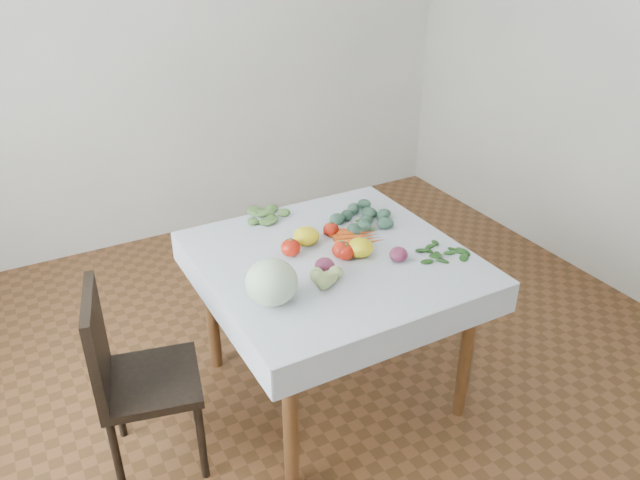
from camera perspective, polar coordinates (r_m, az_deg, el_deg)
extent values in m
plane|color=brown|center=(3.20, 1.07, -13.26)|extent=(4.00, 4.00, 0.00)
cube|color=white|center=(4.30, -12.77, 17.45)|extent=(4.00, 0.04, 2.70)
cube|color=brown|center=(2.76, 1.20, -1.92)|extent=(1.00, 1.00, 0.04)
cylinder|color=brown|center=(2.52, -2.72, -16.31)|extent=(0.06, 0.06, 0.71)
cylinder|color=brown|center=(2.91, 13.23, -9.99)|extent=(0.06, 0.06, 0.71)
cylinder|color=brown|center=(3.16, -9.89, -6.16)|extent=(0.06, 0.06, 0.71)
cylinder|color=brown|center=(3.48, 3.81, -2.24)|extent=(0.06, 0.06, 0.71)
cube|color=white|center=(2.75, 1.21, -1.51)|extent=(1.12, 1.12, 0.01)
cube|color=black|center=(2.69, -15.17, -12.37)|extent=(0.46, 0.46, 0.04)
cube|color=black|center=(2.56, -19.76, -8.90)|extent=(0.12, 0.39, 0.42)
cylinder|color=black|center=(2.73, -18.06, -18.48)|extent=(0.03, 0.03, 0.40)
cylinder|color=black|center=(2.71, -10.77, -17.63)|extent=(0.03, 0.03, 0.40)
cylinder|color=black|center=(2.97, -18.04, -13.87)|extent=(0.03, 0.03, 0.40)
cylinder|color=black|center=(2.95, -11.49, -13.08)|extent=(0.03, 0.03, 0.40)
ellipsoid|color=beige|center=(2.40, -4.44, -3.86)|extent=(0.24, 0.24, 0.18)
ellipsoid|color=red|center=(2.74, -2.69, -0.71)|extent=(0.11, 0.11, 0.08)
ellipsoid|color=red|center=(2.72, 1.99, -0.91)|extent=(0.10, 0.10, 0.08)
ellipsoid|color=red|center=(2.90, 1.02, 0.97)|extent=(0.09, 0.09, 0.06)
ellipsoid|color=red|center=(2.71, 2.41, -1.14)|extent=(0.09, 0.09, 0.07)
ellipsoid|color=yellow|center=(2.83, -1.26, 0.36)|extent=(0.14, 0.14, 0.08)
ellipsoid|color=yellow|center=(2.74, 3.71, -0.69)|extent=(0.14, 0.14, 0.08)
ellipsoid|color=#50172F|center=(2.61, 0.43, -2.40)|extent=(0.11, 0.11, 0.07)
ellipsoid|color=#50172F|center=(2.72, 7.19, -1.32)|extent=(0.10, 0.10, 0.07)
ellipsoid|color=#B6D87C|center=(2.56, 0.82, -3.30)|extent=(0.06, 0.06, 0.05)
ellipsoid|color=#B6D87C|center=(2.56, 0.18, -3.29)|extent=(0.06, 0.06, 0.05)
ellipsoid|color=#B6D87C|center=(2.53, 0.78, -3.62)|extent=(0.06, 0.06, 0.05)
ellipsoid|color=#B6D87C|center=(2.58, 1.00, -2.94)|extent=(0.06, 0.06, 0.05)
ellipsoid|color=#B6D87C|center=(2.53, -0.53, -3.67)|extent=(0.06, 0.06, 0.05)
ellipsoid|color=#B6D87C|center=(2.55, 1.89, -3.41)|extent=(0.06, 0.06, 0.05)
ellipsoid|color=#B6D87C|center=(2.59, -0.13, -2.82)|extent=(0.06, 0.06, 0.05)
cone|color=orange|center=(2.93, 2.45, 0.85)|extent=(0.21, 0.13, 0.03)
cone|color=orange|center=(2.90, 2.81, 0.57)|extent=(0.22, 0.11, 0.03)
cone|color=orange|center=(2.87, 3.18, 0.28)|extent=(0.22, 0.10, 0.03)
cone|color=orange|center=(2.85, 3.55, -0.02)|extent=(0.22, 0.08, 0.03)
cone|color=orange|center=(2.82, 3.93, -0.32)|extent=(0.22, 0.06, 0.03)
ellipsoid|color=#385D44|center=(3.05, 3.98, 2.16)|extent=(0.07, 0.07, 0.04)
ellipsoid|color=#385D44|center=(3.03, 3.06, 1.96)|extent=(0.07, 0.07, 0.04)
ellipsoid|color=#385D44|center=(3.02, 4.39, 1.85)|extent=(0.07, 0.07, 0.04)
ellipsoid|color=#385D44|center=(3.08, 3.49, 2.42)|extent=(0.07, 0.07, 0.04)
ellipsoid|color=#385D44|center=(2.98, 3.04, 1.54)|extent=(0.07, 0.07, 0.04)
ellipsoid|color=#385D44|center=(3.07, 5.09, 2.25)|extent=(0.07, 0.07, 0.04)
ellipsoid|color=#385D44|center=(3.05, 2.20, 2.24)|extent=(0.07, 0.07, 0.04)
ellipsoid|color=#385D44|center=(2.97, 4.40, 1.33)|extent=(0.07, 0.07, 0.04)
ellipsoid|color=#385D44|center=(3.13, 4.42, 2.81)|extent=(0.07, 0.07, 0.04)
ellipsoid|color=#385D44|center=(2.98, 1.61, 1.49)|extent=(0.07, 0.07, 0.04)
ellipsoid|color=#385D44|center=(3.03, 6.11, 1.85)|extent=(0.07, 0.07, 0.04)
ellipsoid|color=#385D44|center=(3.12, 2.32, 2.85)|extent=(0.07, 0.07, 0.04)
ellipsoid|color=#385D44|center=(2.91, 3.12, 0.79)|extent=(0.07, 0.07, 0.04)
ellipsoid|color=#1F571B|center=(2.82, 11.14, -1.12)|extent=(0.05, 0.03, 0.01)
ellipsoid|color=#1F571B|center=(2.81, 10.44, -1.15)|extent=(0.05, 0.03, 0.01)
ellipsoid|color=#1F571B|center=(2.79, 11.20, -1.41)|extent=(0.05, 0.03, 0.01)
ellipsoid|color=#1F571B|center=(2.84, 10.96, -0.87)|extent=(0.05, 0.03, 0.01)
ellipsoid|color=#1F571B|center=(2.78, 10.24, -1.44)|extent=(0.05, 0.03, 0.01)
ellipsoid|color=#1F571B|center=(2.82, 11.82, -1.21)|extent=(0.05, 0.03, 0.01)
ellipsoid|color=#1F571B|center=(2.83, 10.12, -0.84)|extent=(0.05, 0.03, 0.01)
ellipsoid|color=#1F571B|center=(2.76, 10.92, -1.76)|extent=(0.05, 0.03, 0.01)
ellipsoid|color=#1F571B|center=(2.86, 11.71, -0.72)|extent=(0.05, 0.03, 0.01)
ellipsoid|color=#1F571B|center=(2.79, 9.42, -1.28)|extent=(0.05, 0.03, 0.01)
ellipsoid|color=#1F571B|center=(2.79, 12.18, -1.61)|extent=(0.05, 0.03, 0.01)
ellipsoid|color=#1F571B|center=(2.88, 10.51, -0.43)|extent=(0.05, 0.03, 0.01)
ellipsoid|color=#1F571B|center=(2.74, 9.93, -1.95)|extent=(0.05, 0.03, 0.01)
ellipsoid|color=#1F571B|center=(2.85, 12.71, -0.91)|extent=(0.05, 0.03, 0.01)
ellipsoid|color=#1F571B|center=(2.83, 8.99, -0.79)|extent=(0.05, 0.03, 0.01)
ellipsoid|color=#56863D|center=(3.07, -4.80, 2.14)|extent=(0.06, 0.06, 0.03)
ellipsoid|color=#56863D|center=(3.06, -5.57, 1.99)|extent=(0.06, 0.06, 0.03)
ellipsoid|color=#56863D|center=(3.04, -4.61, 1.88)|extent=(0.06, 0.06, 0.03)
ellipsoid|color=#56863D|center=(3.10, -5.08, 2.34)|extent=(0.06, 0.06, 0.03)
ellipsoid|color=#56863D|center=(3.03, -5.73, 1.68)|extent=(0.06, 0.06, 0.03)
ellipsoid|color=#56863D|center=(3.07, -3.93, 2.18)|extent=(0.06, 0.06, 0.03)
ellipsoid|color=#56863D|center=(3.09, -6.11, 2.23)|extent=(0.06, 0.06, 0.03)
ellipsoid|color=#56863D|center=(3.00, -4.79, 1.49)|extent=(0.06, 0.06, 0.03)
ellipsoid|color=#56863D|center=(3.12, -4.23, 2.63)|extent=(0.06, 0.06, 0.03)
ellipsoid|color=#56863D|center=(3.03, -6.80, 1.67)|extent=(0.06, 0.06, 0.03)
ellipsoid|color=#56863D|center=(3.04, -3.31, 1.86)|extent=(0.06, 0.06, 0.03)
ellipsoid|color=#56863D|center=(3.14, -5.80, 2.70)|extent=(0.06, 0.06, 0.03)
ellipsoid|color=#56863D|center=(2.97, -5.93, 1.10)|extent=(0.06, 0.06, 0.03)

